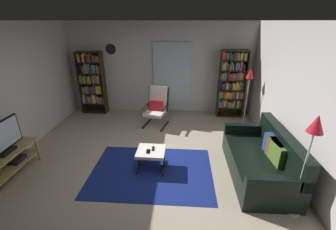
{
  "coord_description": "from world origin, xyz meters",
  "views": [
    {
      "loc": [
        0.66,
        -3.54,
        2.6
      ],
      "look_at": [
        0.39,
        0.72,
        0.77
      ],
      "focal_mm": 23.65,
      "sensor_mm": 36.0,
      "label": 1
    }
  ],
  "objects_px": {
    "tv_remote": "(153,149)",
    "wall_clock": "(111,49)",
    "bookshelf_near_sofa": "(232,83)",
    "television": "(1,139)",
    "floor_lamp_by_shelf": "(249,80)",
    "tv_stand": "(10,160)",
    "cell_phone": "(148,151)",
    "leather_sofa": "(262,160)",
    "bookshelf_near_tv": "(92,81)",
    "lounge_armchair": "(157,105)",
    "floor_lamp_by_sofa": "(313,136)",
    "ottoman": "(151,153)"
  },
  "relations": [
    {
      "from": "tv_remote",
      "to": "wall_clock",
      "type": "distance_m",
      "value": 3.54
    },
    {
      "from": "bookshelf_near_sofa",
      "to": "tv_remote",
      "type": "height_order",
      "value": "bookshelf_near_sofa"
    },
    {
      "from": "television",
      "to": "floor_lamp_by_shelf",
      "type": "xyz_separation_m",
      "value": [
        4.67,
        2.48,
        0.45
      ]
    },
    {
      "from": "floor_lamp_by_shelf",
      "to": "television",
      "type": "bearing_deg",
      "value": -151.98
    },
    {
      "from": "tv_stand",
      "to": "cell_phone",
      "type": "height_order",
      "value": "tv_stand"
    },
    {
      "from": "television",
      "to": "floor_lamp_by_shelf",
      "type": "height_order",
      "value": "floor_lamp_by_shelf"
    },
    {
      "from": "bookshelf_near_sofa",
      "to": "wall_clock",
      "type": "relative_size",
      "value": 6.51
    },
    {
      "from": "leather_sofa",
      "to": "tv_remote",
      "type": "relative_size",
      "value": 12.75
    },
    {
      "from": "bookshelf_near_tv",
      "to": "cell_phone",
      "type": "height_order",
      "value": "bookshelf_near_tv"
    },
    {
      "from": "television",
      "to": "bookshelf_near_sofa",
      "type": "relative_size",
      "value": 0.46
    },
    {
      "from": "cell_phone",
      "to": "lounge_armchair",
      "type": "bearing_deg",
      "value": 87.2
    },
    {
      "from": "floor_lamp_by_sofa",
      "to": "leather_sofa",
      "type": "bearing_deg",
      "value": 103.91
    },
    {
      "from": "cell_phone",
      "to": "wall_clock",
      "type": "height_order",
      "value": "wall_clock"
    },
    {
      "from": "tv_stand",
      "to": "ottoman",
      "type": "relative_size",
      "value": 2.2
    },
    {
      "from": "television",
      "to": "wall_clock",
      "type": "relative_size",
      "value": 2.97
    },
    {
      "from": "tv_remote",
      "to": "cell_phone",
      "type": "relative_size",
      "value": 1.03
    },
    {
      "from": "bookshelf_near_sofa",
      "to": "lounge_armchair",
      "type": "xyz_separation_m",
      "value": [
        -2.04,
        -0.72,
        -0.46
      ]
    },
    {
      "from": "television",
      "to": "leather_sofa",
      "type": "height_order",
      "value": "television"
    },
    {
      "from": "bookshelf_near_tv",
      "to": "lounge_armchair",
      "type": "relative_size",
      "value": 1.77
    },
    {
      "from": "television",
      "to": "cell_phone",
      "type": "height_order",
      "value": "television"
    },
    {
      "from": "tv_stand",
      "to": "floor_lamp_by_shelf",
      "type": "relative_size",
      "value": 0.76
    },
    {
      "from": "lounge_armchair",
      "to": "floor_lamp_by_shelf",
      "type": "height_order",
      "value": "floor_lamp_by_shelf"
    },
    {
      "from": "bookshelf_near_tv",
      "to": "cell_phone",
      "type": "bearing_deg",
      "value": -53.31
    },
    {
      "from": "bookshelf_near_tv",
      "to": "floor_lamp_by_sofa",
      "type": "height_order",
      "value": "bookshelf_near_tv"
    },
    {
      "from": "television",
      "to": "bookshelf_near_sofa",
      "type": "xyz_separation_m",
      "value": [
        4.38,
        3.1,
        0.23
      ]
    },
    {
      "from": "bookshelf_near_sofa",
      "to": "lounge_armchair",
      "type": "height_order",
      "value": "bookshelf_near_sofa"
    },
    {
      "from": "lounge_armchair",
      "to": "tv_remote",
      "type": "height_order",
      "value": "lounge_armchair"
    },
    {
      "from": "floor_lamp_by_shelf",
      "to": "wall_clock",
      "type": "xyz_separation_m",
      "value": [
        -3.71,
        0.84,
        0.63
      ]
    },
    {
      "from": "cell_phone",
      "to": "bookshelf_near_sofa",
      "type": "bearing_deg",
      "value": 49.35
    },
    {
      "from": "lounge_armchair",
      "to": "ottoman",
      "type": "distance_m",
      "value": 1.96
    },
    {
      "from": "bookshelf_near_tv",
      "to": "ottoman",
      "type": "bearing_deg",
      "value": -52.19
    },
    {
      "from": "television",
      "to": "lounge_armchair",
      "type": "relative_size",
      "value": 0.84
    },
    {
      "from": "tv_stand",
      "to": "wall_clock",
      "type": "xyz_separation_m",
      "value": [
        0.95,
        3.3,
        1.52
      ]
    },
    {
      "from": "lounge_armchair",
      "to": "floor_lamp_by_sofa",
      "type": "xyz_separation_m",
      "value": [
        2.31,
        -2.87,
        0.72
      ]
    },
    {
      "from": "tv_stand",
      "to": "leather_sofa",
      "type": "height_order",
      "value": "leather_sofa"
    },
    {
      "from": "tv_stand",
      "to": "leather_sofa",
      "type": "relative_size",
      "value": 0.63
    },
    {
      "from": "leather_sofa",
      "to": "lounge_armchair",
      "type": "distance_m",
      "value": 2.93
    },
    {
      "from": "tv_remote",
      "to": "floor_lamp_by_sofa",
      "type": "bearing_deg",
      "value": -27.1
    },
    {
      "from": "ottoman",
      "to": "cell_phone",
      "type": "xyz_separation_m",
      "value": [
        -0.04,
        -0.05,
        0.07
      ]
    },
    {
      "from": "cell_phone",
      "to": "bookshelf_near_tv",
      "type": "bearing_deg",
      "value": 122.05
    },
    {
      "from": "bookshelf_near_tv",
      "to": "tv_remote",
      "type": "relative_size",
      "value": 12.55
    },
    {
      "from": "leather_sofa",
      "to": "lounge_armchair",
      "type": "bearing_deg",
      "value": 136.13
    },
    {
      "from": "television",
      "to": "wall_clock",
      "type": "xyz_separation_m",
      "value": [
        0.95,
        3.32,
        1.08
      ]
    },
    {
      "from": "bookshelf_near_tv",
      "to": "wall_clock",
      "type": "distance_m",
      "value": 1.09
    },
    {
      "from": "bookshelf_near_tv",
      "to": "tv_remote",
      "type": "distance_m",
      "value": 3.44
    },
    {
      "from": "bookshelf_near_sofa",
      "to": "floor_lamp_by_shelf",
      "type": "height_order",
      "value": "bookshelf_near_sofa"
    },
    {
      "from": "television",
      "to": "tv_stand",
      "type": "bearing_deg",
      "value": 95.39
    },
    {
      "from": "bookshelf_near_sofa",
      "to": "cell_phone",
      "type": "relative_size",
      "value": 13.48
    },
    {
      "from": "tv_remote",
      "to": "wall_clock",
      "type": "xyz_separation_m",
      "value": [
        -1.53,
        2.84,
        1.46
      ]
    },
    {
      "from": "lounge_armchair",
      "to": "wall_clock",
      "type": "distance_m",
      "value": 2.13
    }
  ]
}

